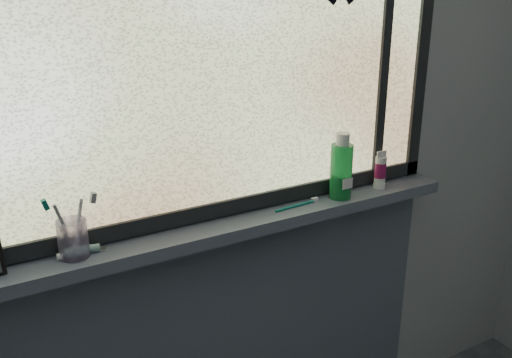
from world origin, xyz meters
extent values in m
cube|color=#9EA3A8|center=(0.00, 1.30, 1.25)|extent=(3.00, 0.01, 2.50)
cube|color=#4C5466|center=(0.00, 1.23, 1.00)|extent=(1.62, 0.14, 0.04)
cube|color=#4C5466|center=(0.00, 1.29, 0.49)|extent=(1.62, 0.02, 0.98)
cube|color=silver|center=(0.00, 1.28, 1.53)|extent=(1.50, 0.01, 1.00)
cube|color=black|center=(0.00, 1.28, 1.05)|extent=(1.60, 0.03, 0.05)
cube|color=black|center=(0.78, 1.28, 1.53)|extent=(0.05, 0.03, 1.10)
cube|color=black|center=(0.60, 1.28, 1.53)|extent=(0.03, 0.03, 1.00)
cylinder|color=#AD9BCD|center=(-0.50, 1.24, 1.07)|extent=(0.08, 0.08, 0.11)
cylinder|color=green|center=(0.40, 1.22, 1.13)|extent=(0.09, 0.09, 0.19)
cylinder|color=silver|center=(0.58, 1.22, 1.09)|extent=(0.05, 0.05, 0.10)
camera|label=1|loc=(-0.77, -0.22, 1.75)|focal=40.00mm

